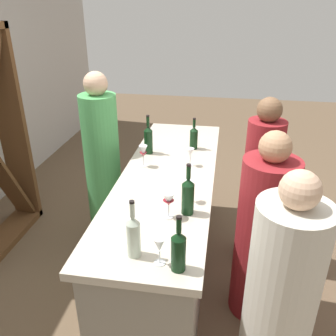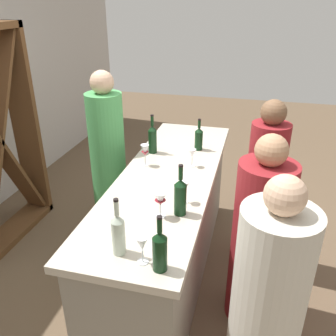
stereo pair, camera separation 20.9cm
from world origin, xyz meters
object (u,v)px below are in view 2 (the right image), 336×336
(wine_bottle_second_right_dark_green, at_px, (153,138))
(person_left_guest, at_px, (267,305))
(wine_glass_near_center, at_px, (192,154))
(wine_glass_far_left, at_px, (160,200))
(person_right_guest, at_px, (259,242))
(wine_bottle_rightmost_dark_green, at_px, (199,138))
(wine_glass_near_right, at_px, (142,245))
(person_server_behind, at_px, (109,165))
(wine_bottle_leftmost_dark_green, at_px, (160,250))
(person_center_guest, at_px, (263,194))
(wine_bottle_center_dark_green, at_px, (180,196))
(wine_glass_near_left, at_px, (184,188))
(wine_glass_far_center, at_px, (145,151))
(wine_bottle_second_left_clear_pale, at_px, (118,233))

(wine_bottle_second_right_dark_green, xyz_separation_m, person_left_guest, (-1.23, -1.00, -0.41))
(wine_glass_near_center, distance_m, wine_glass_far_left, 0.76)
(person_left_guest, height_order, person_right_guest, person_left_guest)
(wine_bottle_rightmost_dark_green, height_order, wine_glass_near_right, wine_bottle_rightmost_dark_green)
(person_right_guest, bearing_deg, wine_bottle_second_right_dark_green, -47.49)
(person_left_guest, distance_m, person_server_behind, 1.90)
(wine_bottle_leftmost_dark_green, height_order, person_server_behind, person_server_behind)
(wine_bottle_second_right_dark_green, bearing_deg, person_center_guest, -94.01)
(wine_bottle_leftmost_dark_green, xyz_separation_m, wine_glass_near_center, (1.21, 0.07, -0.01))
(wine_bottle_center_dark_green, height_order, person_left_guest, person_left_guest)
(wine_glass_near_left, relative_size, person_center_guest, 0.10)
(wine_glass_near_right, height_order, person_server_behind, person_server_behind)
(wine_glass_far_center, relative_size, person_center_guest, 0.12)
(wine_glass_near_left, height_order, person_server_behind, person_server_behind)
(wine_bottle_rightmost_dark_green, relative_size, person_right_guest, 0.20)
(wine_glass_far_left, distance_m, person_server_behind, 1.26)
(person_left_guest, xyz_separation_m, person_center_guest, (1.16, 0.04, 0.04))
(wine_bottle_rightmost_dark_green, distance_m, wine_glass_far_left, 1.11)
(wine_bottle_rightmost_dark_green, bearing_deg, wine_bottle_second_left_clear_pale, 173.83)
(wine_bottle_second_left_clear_pale, height_order, wine_glass_far_left, wine_bottle_second_left_clear_pale)
(wine_bottle_rightmost_dark_green, xyz_separation_m, person_server_behind, (-0.16, 0.81, -0.29))
(wine_glass_near_right, xyz_separation_m, person_center_guest, (1.31, -0.61, -0.35))
(wine_bottle_center_dark_green, relative_size, wine_glass_near_right, 2.19)
(wine_glass_far_left, bearing_deg, wine_bottle_rightmost_dark_green, -2.21)
(wine_glass_far_center, bearing_deg, wine_bottle_rightmost_dark_green, -40.00)
(wine_bottle_center_dark_green, xyz_separation_m, person_center_guest, (0.82, -0.52, -0.37))
(wine_glass_far_left, relative_size, wine_glass_far_center, 0.96)
(wine_glass_near_left, relative_size, wine_glass_far_left, 0.91)
(wine_bottle_leftmost_dark_green, relative_size, person_left_guest, 0.22)
(wine_glass_near_center, xyz_separation_m, person_right_guest, (-0.47, -0.57, -0.40))
(wine_bottle_leftmost_dark_green, xyz_separation_m, wine_glass_near_right, (0.03, 0.10, -0.01))
(wine_glass_far_center, height_order, person_server_behind, person_server_behind)
(wine_bottle_rightmost_dark_green, relative_size, wine_glass_near_right, 1.83)
(wine_glass_far_left, distance_m, person_right_guest, 0.79)
(wine_bottle_rightmost_dark_green, bearing_deg, person_server_behind, 100.90)
(wine_glass_near_left, distance_m, person_server_behind, 1.19)
(wine_bottle_rightmost_dark_green, bearing_deg, person_center_guest, -111.39)
(wine_bottle_second_right_dark_green, xyz_separation_m, wine_glass_near_center, (-0.19, -0.38, -0.02))
(wine_bottle_second_left_clear_pale, distance_m, wine_glass_far_center, 1.09)
(person_left_guest, bearing_deg, wine_glass_far_left, 0.37)
(wine_glass_near_center, height_order, person_left_guest, person_left_guest)
(wine_bottle_leftmost_dark_green, height_order, wine_glass_far_center, wine_bottle_leftmost_dark_green)
(wine_glass_far_left, bearing_deg, wine_bottle_second_left_clear_pale, 162.78)
(wine_glass_near_right, bearing_deg, wine_glass_near_center, -1.32)
(person_left_guest, bearing_deg, wine_glass_near_center, -36.23)
(person_server_behind, bearing_deg, wine_glass_near_right, -74.38)
(wine_bottle_center_dark_green, relative_size, wine_glass_far_center, 1.92)
(wine_bottle_center_dark_green, xyz_separation_m, person_server_behind, (0.90, 0.87, -0.31))
(wine_bottle_center_dark_green, xyz_separation_m, person_right_guest, (0.22, -0.51, -0.42))
(wine_bottle_leftmost_dark_green, distance_m, wine_bottle_second_left_clear_pale, 0.25)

